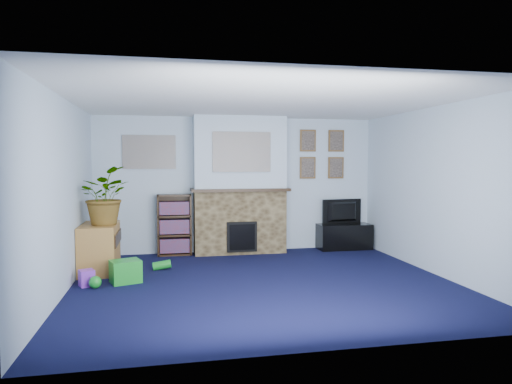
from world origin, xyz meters
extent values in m
cube|color=black|center=(0.00, 0.00, 0.00)|extent=(5.00, 4.50, 0.01)
cube|color=white|center=(0.00, 0.00, 2.40)|extent=(5.00, 4.50, 0.01)
cube|color=silver|center=(0.00, 2.25, 1.20)|extent=(5.00, 0.04, 2.40)
cube|color=silver|center=(0.00, -2.25, 1.20)|extent=(5.00, 0.04, 2.40)
cube|color=silver|center=(-2.50, 0.00, 1.20)|extent=(0.04, 4.50, 2.40)
cube|color=silver|center=(2.50, 0.00, 1.20)|extent=(0.04, 4.50, 2.40)
cube|color=brown|center=(0.00, 2.05, 0.55)|extent=(1.60, 0.40, 1.10)
cube|color=brown|center=(0.00, 2.05, 1.75)|extent=(1.60, 0.40, 1.30)
cube|color=brown|center=(0.00, 2.02, 1.12)|extent=(1.72, 0.50, 0.05)
cube|color=brown|center=(0.00, 1.84, 0.32)|extent=(0.52, 0.08, 0.52)
cube|color=brown|center=(0.00, 1.80, 0.32)|extent=(0.44, 0.02, 0.44)
cube|color=gray|center=(0.00, 1.84, 1.78)|extent=(1.00, 0.03, 0.68)
cube|color=gray|center=(-1.55, 2.23, 1.78)|extent=(0.90, 0.03, 0.58)
cube|color=brown|center=(1.30, 2.23, 2.00)|extent=(0.30, 0.03, 0.40)
cube|color=brown|center=(1.85, 2.23, 2.00)|extent=(0.30, 0.03, 0.40)
cube|color=brown|center=(1.30, 2.23, 1.50)|extent=(0.30, 0.03, 0.40)
cube|color=brown|center=(1.85, 2.23, 1.50)|extent=(0.30, 0.03, 0.40)
cube|color=black|center=(1.95, 2.03, 0.23)|extent=(0.98, 0.41, 0.46)
imported|color=black|center=(1.95, 2.05, 0.69)|extent=(0.80, 0.21, 0.46)
cube|color=black|center=(-1.14, 2.23, 0.53)|extent=(0.58, 0.02, 1.05)
cube|color=black|center=(-1.41, 2.10, 0.53)|extent=(0.03, 0.28, 1.05)
cube|color=black|center=(-0.86, 2.10, 0.53)|extent=(0.03, 0.28, 1.05)
cube|color=black|center=(-1.14, 2.10, 0.01)|extent=(0.56, 0.28, 0.03)
cube|color=black|center=(-1.14, 2.10, 0.35)|extent=(0.56, 0.28, 0.03)
cube|color=black|center=(-1.14, 2.10, 0.68)|extent=(0.56, 0.28, 0.03)
cube|color=black|center=(-1.14, 2.10, 1.04)|extent=(0.56, 0.28, 0.03)
cube|color=black|center=(-1.14, 2.09, 0.17)|extent=(0.50, 0.22, 0.24)
cube|color=black|center=(-1.14, 2.09, 0.50)|extent=(0.50, 0.22, 0.24)
cube|color=black|center=(-1.14, 2.09, 0.82)|extent=(0.50, 0.22, 0.22)
cube|color=#A67335|center=(-2.24, 1.08, 0.35)|extent=(0.50, 0.90, 0.70)
imported|color=#26661E|center=(-2.19, 1.03, 1.12)|extent=(0.91, 0.96, 0.84)
cube|color=gold|center=(0.00, 2.00, 1.22)|extent=(0.09, 0.05, 0.13)
cylinder|color=#B2BFC6|center=(0.32, 2.00, 1.23)|extent=(0.06, 0.06, 0.18)
sphere|color=gray|center=(-0.63, 2.00, 1.22)|extent=(0.13, 0.13, 0.13)
cylinder|color=purple|center=(0.70, 2.00, 1.21)|extent=(0.06, 0.06, 0.13)
cube|color=#198C26|center=(-1.82, 0.38, 0.14)|extent=(0.45, 0.41, 0.30)
sphere|color=#198C26|center=(-2.18, 0.16, 0.09)|extent=(0.16, 0.16, 0.16)
cube|color=purple|center=(-2.30, 0.29, 0.11)|extent=(0.23, 0.23, 0.21)
cylinder|color=#198C26|center=(-1.35, 1.02, 0.07)|extent=(0.28, 0.12, 0.16)
camera|label=1|loc=(-1.28, -5.85, 1.61)|focal=32.00mm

